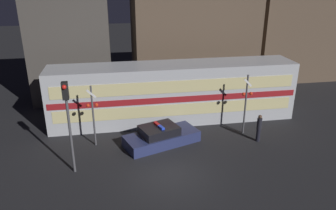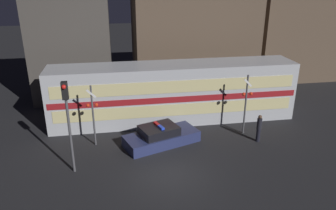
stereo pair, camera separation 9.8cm
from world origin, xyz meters
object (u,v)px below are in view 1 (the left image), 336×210
object	(u,v)px
train	(173,93)
traffic_light_corner	(68,112)
crossing_signal_near	(246,101)
pedestrian	(259,128)
police_car	(161,136)

from	to	relation	value
train	traffic_light_corner	size ratio (longest dim) A/B	3.41
crossing_signal_near	train	bearing A→B (deg)	144.11
crossing_signal_near	traffic_light_corner	bearing A→B (deg)	-165.10
pedestrian	crossing_signal_near	xyz separation A→B (m)	(-0.49, 1.22, 1.39)
police_car	crossing_signal_near	distance (m)	5.97
police_car	train	bearing A→B (deg)	48.37
train	crossing_signal_near	bearing A→B (deg)	-35.89
police_car	pedestrian	xyz separation A→B (m)	(6.15, -0.71, 0.43)
train	police_car	world-z (taller)	train
train	crossing_signal_near	size ratio (longest dim) A/B	4.26
pedestrian	crossing_signal_near	size ratio (longest dim) A/B	0.45
police_car	pedestrian	bearing A→B (deg)	-26.03
train	traffic_light_corner	distance (m)	8.92
crossing_signal_near	traffic_light_corner	world-z (taller)	traffic_light_corner
crossing_signal_near	pedestrian	bearing A→B (deg)	-68.21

